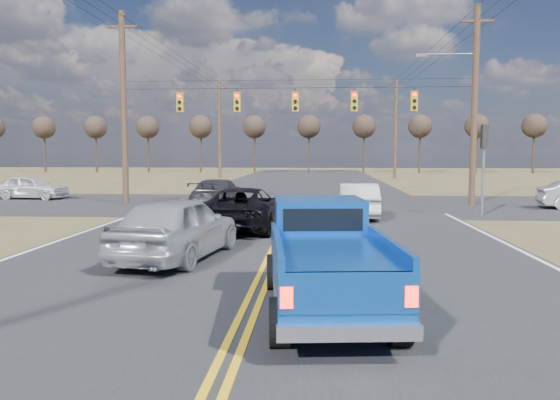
# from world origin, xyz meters

# --- Properties ---
(ground) EXTENTS (160.00, 160.00, 0.00)m
(ground) POSITION_xyz_m (0.00, 0.00, 0.00)
(ground) COLOR brown
(ground) RESTS_ON ground
(road_main) EXTENTS (14.00, 120.00, 0.02)m
(road_main) POSITION_xyz_m (0.00, 10.00, 0.00)
(road_main) COLOR #28282B
(road_main) RESTS_ON ground
(road_cross) EXTENTS (120.00, 12.00, 0.02)m
(road_cross) POSITION_xyz_m (0.00, 18.00, 0.00)
(road_cross) COLOR #28282B
(road_cross) RESTS_ON ground
(signal_gantry) EXTENTS (19.60, 4.83, 10.00)m
(signal_gantry) POSITION_xyz_m (0.50, 17.79, 5.06)
(signal_gantry) COLOR #473323
(signal_gantry) RESTS_ON ground
(utility_poles) EXTENTS (19.60, 58.32, 10.00)m
(utility_poles) POSITION_xyz_m (0.00, 17.00, 5.23)
(utility_poles) COLOR #473323
(utility_poles) RESTS_ON ground
(treeline) EXTENTS (87.00, 117.80, 7.40)m
(treeline) POSITION_xyz_m (0.00, 26.96, 5.70)
(treeline) COLOR #33261C
(treeline) RESTS_ON ground
(pickup_truck) EXTENTS (2.40, 5.16, 1.88)m
(pickup_truck) POSITION_xyz_m (1.31, -0.85, 0.91)
(pickup_truck) COLOR black
(pickup_truck) RESTS_ON ground
(silver_suv) EXTENTS (2.74, 5.16, 1.67)m
(silver_suv) POSITION_xyz_m (-2.43, 3.42, 0.84)
(silver_suv) COLOR #A7A9AF
(silver_suv) RESTS_ON ground
(black_suv) EXTENTS (2.74, 5.51, 1.50)m
(black_suv) POSITION_xyz_m (-1.47, 8.94, 0.75)
(black_suv) COLOR black
(black_suv) RESTS_ON ground
(white_car_queue) EXTENTS (1.63, 4.44, 1.45)m
(white_car_queue) POSITION_xyz_m (2.86, 12.61, 0.73)
(white_car_queue) COLOR #B8B8B8
(white_car_queue) RESTS_ON ground
(dgrey_car_queue) EXTENTS (2.08, 5.04, 1.46)m
(dgrey_car_queue) POSITION_xyz_m (-3.60, 15.50, 0.73)
(dgrey_car_queue) COLOR #2E2E33
(dgrey_car_queue) RESTS_ON ground
(cross_car_west) EXTENTS (2.01, 4.24, 1.40)m
(cross_car_west) POSITION_xyz_m (-15.34, 20.11, 0.70)
(cross_car_west) COLOR silver
(cross_car_west) RESTS_ON ground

